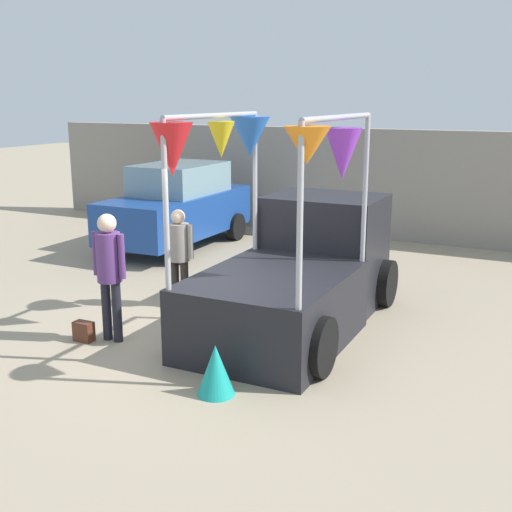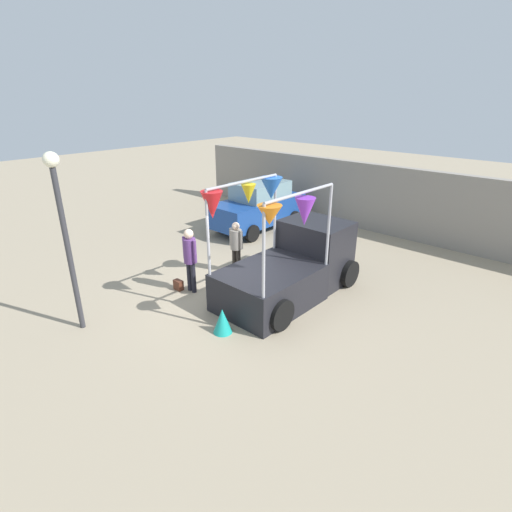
{
  "view_description": "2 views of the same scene",
  "coord_description": "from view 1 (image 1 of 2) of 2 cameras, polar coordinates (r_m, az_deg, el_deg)",
  "views": [
    {
      "loc": [
        4.38,
        -7.24,
        3.33
      ],
      "look_at": [
        0.71,
        0.28,
        1.25
      ],
      "focal_mm": 45.0,
      "sensor_mm": 36.0,
      "label": 1
    },
    {
      "loc": [
        6.84,
        -6.61,
        5.11
      ],
      "look_at": [
        0.27,
        0.57,
        1.11
      ],
      "focal_mm": 28.0,
      "sensor_mm": 36.0,
      "label": 2
    }
  ],
  "objects": [
    {
      "name": "parked_car",
      "position": [
        14.57,
        -6.99,
        4.46
      ],
      "size": [
        1.88,
        4.0,
        1.88
      ],
      "color": "navy",
      "rests_on": "ground"
    },
    {
      "name": "person_customer",
      "position": [
        8.98,
        -12.93,
        -0.75
      ],
      "size": [
        0.53,
        0.34,
        1.8
      ],
      "color": "black",
      "rests_on": "ground"
    },
    {
      "name": "person_vendor",
      "position": [
        10.36,
        -6.86,
        0.65
      ],
      "size": [
        0.53,
        0.34,
        1.59
      ],
      "color": "#2D2823",
      "rests_on": "ground"
    },
    {
      "name": "ground_plane",
      "position": [
        9.09,
        -4.84,
        -7.55
      ],
      "size": [
        60.0,
        60.0,
        0.0
      ],
      "primitive_type": "plane",
      "color": "gray"
    },
    {
      "name": "brick_boundary_wall",
      "position": [
        15.74,
        9.71,
        6.37
      ],
      "size": [
        18.0,
        0.36,
        2.6
      ],
      "primitive_type": "cube",
      "color": "gray",
      "rests_on": "ground"
    },
    {
      "name": "folded_kite_bundle_teal",
      "position": [
        7.43,
        -3.61,
        -10.08
      ],
      "size": [
        0.46,
        0.46,
        0.6
      ],
      "primitive_type": "cone",
      "rotation": [
        0.0,
        0.0,
        0.05
      ],
      "color": "teal",
      "rests_on": "ground"
    },
    {
      "name": "handbag",
      "position": [
        9.34,
        -15.06,
        -6.49
      ],
      "size": [
        0.28,
        0.16,
        0.28
      ],
      "primitive_type": "cube",
      "color": "#592D1E",
      "rests_on": "ground"
    },
    {
      "name": "vendor_truck",
      "position": [
        9.58,
        3.96,
        -0.82
      ],
      "size": [
        2.45,
        4.14,
        3.12
      ],
      "color": "black",
      "rests_on": "ground"
    }
  ]
}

